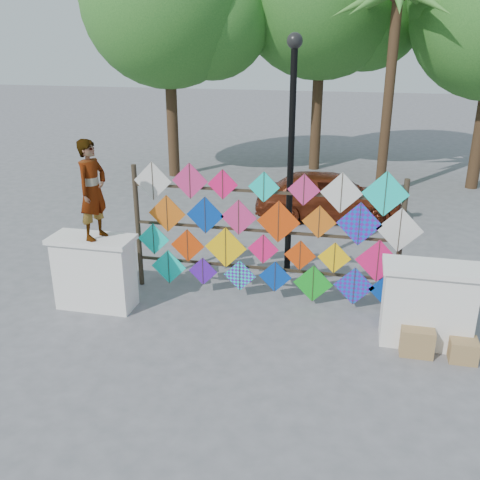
{
  "coord_description": "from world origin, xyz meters",
  "views": [
    {
      "loc": [
        1.52,
        -7.74,
        4.39
      ],
      "look_at": [
        -0.35,
        0.6,
        1.13
      ],
      "focal_mm": 40.0,
      "sensor_mm": 36.0,
      "label": 1
    }
  ],
  "objects_px": {
    "kite_rack": "(270,234)",
    "lamppost": "(292,136)",
    "vendor_woman": "(93,190)",
    "sedan": "(329,195)"
  },
  "relations": [
    {
      "from": "kite_rack",
      "to": "lamppost",
      "type": "xyz_separation_m",
      "value": [
        0.15,
        1.27,
        1.47
      ]
    },
    {
      "from": "kite_rack",
      "to": "sedan",
      "type": "bearing_deg",
      "value": 81.44
    },
    {
      "from": "vendor_woman",
      "to": "lamppost",
      "type": "height_order",
      "value": "lamppost"
    },
    {
      "from": "sedan",
      "to": "lamppost",
      "type": "bearing_deg",
      "value": 164.23
    },
    {
      "from": "kite_rack",
      "to": "sedan",
      "type": "xyz_separation_m",
      "value": [
        0.72,
        4.76,
        -0.59
      ]
    },
    {
      "from": "kite_rack",
      "to": "vendor_woman",
      "type": "xyz_separation_m",
      "value": [
        -2.73,
        -0.93,
        0.87
      ]
    },
    {
      "from": "kite_rack",
      "to": "vendor_woman",
      "type": "height_order",
      "value": "vendor_woman"
    },
    {
      "from": "sedan",
      "to": "kite_rack",
      "type": "bearing_deg",
      "value": 164.82
    },
    {
      "from": "kite_rack",
      "to": "vendor_woman",
      "type": "bearing_deg",
      "value": -161.18
    },
    {
      "from": "lamppost",
      "to": "sedan",
      "type": "bearing_deg",
      "value": 80.85
    }
  ]
}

